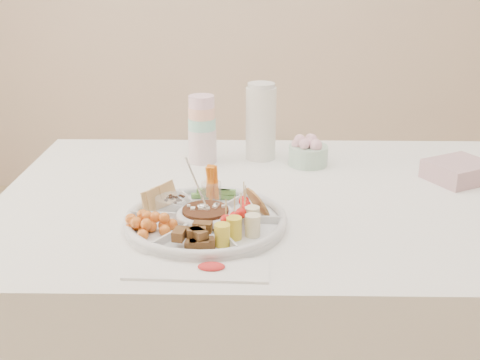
{
  "coord_description": "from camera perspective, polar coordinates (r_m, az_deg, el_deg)",
  "views": [
    {
      "loc": [
        -0.09,
        -1.5,
        1.37
      ],
      "look_at": [
        -0.11,
        -0.1,
        0.84
      ],
      "focal_mm": 45.0,
      "sensor_mm": 36.0,
      "label": 1
    }
  ],
  "objects": [
    {
      "name": "cherries",
      "position": [
        1.39,
        -8.3,
        -3.98
      ],
      "size": [
        0.13,
        0.13,
        0.05
      ],
      "primitive_type": null,
      "rotation": [
        0.0,
        0.0,
        -0.08
      ],
      "color": "#D05D1D",
      "rests_on": "party_tray"
    },
    {
      "name": "flower_bowl",
      "position": [
        1.85,
        6.5,
        2.78
      ],
      "size": [
        0.14,
        0.14,
        0.09
      ],
      "primitive_type": "cylinder",
      "rotation": [
        0.0,
        0.0,
        -0.17
      ],
      "color": "silver",
      "rests_on": "dining_table"
    },
    {
      "name": "cup_stack",
      "position": [
        1.85,
        -3.63,
        5.29
      ],
      "size": [
        0.1,
        0.1,
        0.24
      ],
      "primitive_type": "cylinder",
      "rotation": [
        0.0,
        0.0,
        -0.12
      ],
      "color": "silver",
      "rests_on": "dining_table"
    },
    {
      "name": "granola_chunks",
      "position": [
        1.31,
        -4.13,
        -5.39
      ],
      "size": [
        0.12,
        0.12,
        0.05
      ],
      "primitive_type": null,
      "rotation": [
        0.0,
        0.0,
        -0.08
      ],
      "color": "brown",
      "rests_on": "party_tray"
    },
    {
      "name": "tortillas",
      "position": [
        1.47,
        1.42,
        -1.98
      ],
      "size": [
        0.1,
        0.1,
        0.05
      ],
      "primitive_type": null,
      "rotation": [
        0.0,
        0.0,
        -0.08
      ],
      "color": "olive",
      "rests_on": "party_tray"
    },
    {
      "name": "dining_table",
      "position": [
        1.8,
        3.61,
        -12.69
      ],
      "size": [
        1.52,
        1.02,
        0.76
      ],
      "primitive_type": "cube",
      "color": "white",
      "rests_on": "floor"
    },
    {
      "name": "thermos",
      "position": [
        1.88,
        1.99,
        5.65
      ],
      "size": [
        0.11,
        0.11,
        0.24
      ],
      "primitive_type": "cylinder",
      "rotation": [
        0.0,
        0.0,
        -0.24
      ],
      "color": "white",
      "rests_on": "dining_table"
    },
    {
      "name": "bean_dip",
      "position": [
        1.43,
        -3.29,
        -3.33
      ],
      "size": [
        0.12,
        0.12,
        0.04
      ],
      "primitive_type": "cylinder",
      "rotation": [
        0.0,
        0.0,
        -0.08
      ],
      "color": "black",
      "rests_on": "party_tray"
    },
    {
      "name": "banana_tomato",
      "position": [
        1.34,
        1.04,
        -3.5
      ],
      "size": [
        0.12,
        0.12,
        0.09
      ],
      "primitive_type": null,
      "rotation": [
        0.0,
        0.0,
        -0.08
      ],
      "color": "gold",
      "rests_on": "party_tray"
    },
    {
      "name": "napkin_stack",
      "position": [
        1.83,
        20.03,
        0.82
      ],
      "size": [
        0.21,
        0.2,
        0.06
      ],
      "primitive_type": "cube",
      "rotation": [
        0.0,
        0.0,
        0.5
      ],
      "color": "#C096A0",
      "rests_on": "dining_table"
    },
    {
      "name": "carrot_cucumber",
      "position": [
        1.53,
        -2.6,
        -0.21
      ],
      "size": [
        0.11,
        0.11,
        0.09
      ],
      "primitive_type": null,
      "rotation": [
        0.0,
        0.0,
        -0.08
      ],
      "color": "orange",
      "rests_on": "party_tray"
    },
    {
      "name": "placemat",
      "position": [
        1.25,
        -4.11,
        -8.42
      ],
      "size": [
        0.3,
        0.11,
        0.01
      ],
      "primitive_type": "cube",
      "rotation": [
        0.0,
        0.0,
        -0.04
      ],
      "color": "white",
      "rests_on": "dining_table"
    },
    {
      "name": "pita_raisins",
      "position": [
        1.5,
        -7.19,
        -1.65
      ],
      "size": [
        0.12,
        0.12,
        0.06
      ],
      "primitive_type": null,
      "rotation": [
        0.0,
        0.0,
        -0.08
      ],
      "color": "tan",
      "rests_on": "party_tray"
    },
    {
      "name": "party_tray",
      "position": [
        1.43,
        -3.28,
        -3.6
      ],
      "size": [
        0.41,
        0.41,
        0.04
      ],
      "primitive_type": "cylinder",
      "rotation": [
        0.0,
        0.0,
        -0.08
      ],
      "color": "silver",
      "rests_on": "dining_table"
    }
  ]
}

